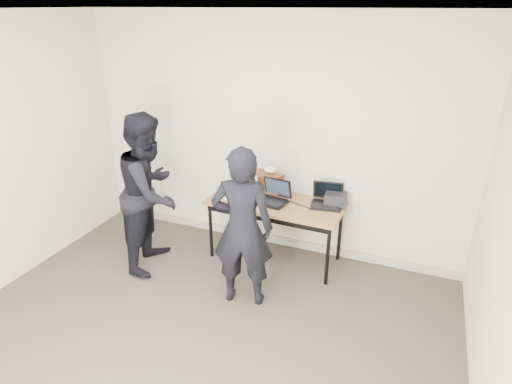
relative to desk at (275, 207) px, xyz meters
The scene contains 13 objects.
room 2.03m from the desk, 96.26° to the right, with size 4.60×4.60×2.80m.
desk is the anchor object (origin of this frame).
laptop_beige 0.44m from the desk, behind, with size 0.40×0.39×0.26m.
laptop_center 0.12m from the desk, 147.42° to the left, with size 0.36×0.35×0.25m.
laptop_right 0.58m from the desk, 16.60° to the left, with size 0.37×0.36×0.24m.
leather_satchel 0.34m from the desk, 128.35° to the left, with size 0.38×0.23×0.25m.
tissue 0.44m from the desk, 122.83° to the left, with size 0.13×0.10×0.08m, color white.
equipment_box 0.67m from the desk, 16.93° to the left, with size 0.23×0.19×0.13m, color black.
power_brick 0.29m from the desk, 142.57° to the right, with size 0.08×0.05×0.03m, color black.
cables 0.11m from the desk, ahead, with size 1.14×0.39×0.01m.
person_typist 0.84m from the desk, 92.30° to the right, with size 0.59×0.39×1.61m, color black.
person_observer 1.37m from the desk, 155.55° to the right, with size 0.85×0.66×1.75m, color black.
baseboard 0.73m from the desk, 122.02° to the left, with size 4.50×0.03×0.10m, color #A69C8A.
Camera 1 is at (1.62, -2.15, 2.74)m, focal length 30.00 mm.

